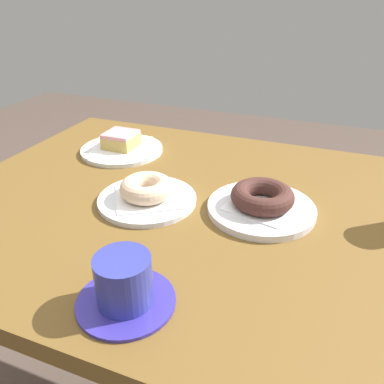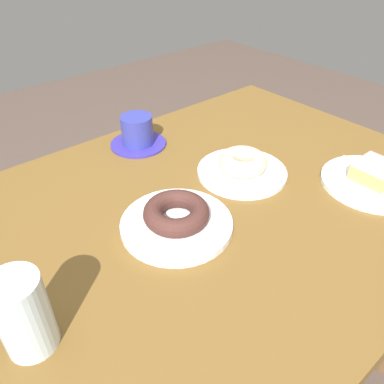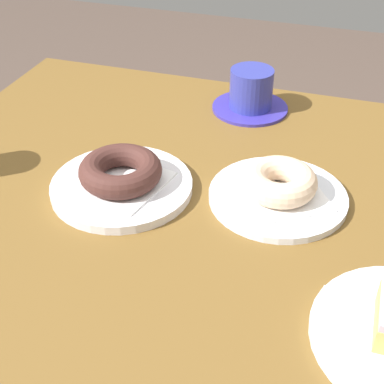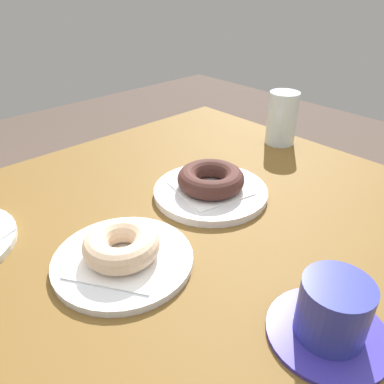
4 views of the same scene
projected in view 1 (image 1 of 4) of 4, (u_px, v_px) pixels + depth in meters
name	position (u px, v px, depth m)	size (l,w,h in m)	color
table	(189.00, 239.00, 0.87)	(1.05, 0.82, 0.76)	brown
plate_chocolate_ring	(261.00, 209.00, 0.78)	(0.22, 0.22, 0.01)	white
napkin_chocolate_ring	(262.00, 205.00, 0.78)	(0.12, 0.12, 0.00)	white
donut_chocolate_ring	(262.00, 196.00, 0.77)	(0.13, 0.13, 0.04)	#43251F
plate_sugar_ring	(147.00, 199.00, 0.82)	(0.21, 0.21, 0.01)	white
napkin_sugar_ring	(147.00, 197.00, 0.82)	(0.13, 0.13, 0.00)	white
donut_sugar_ring	(147.00, 188.00, 0.81)	(0.11, 0.11, 0.04)	beige
plate_glazed_square	(122.00, 150.00, 1.06)	(0.22, 0.22, 0.01)	white
napkin_glazed_square	(122.00, 147.00, 1.06)	(0.16, 0.16, 0.00)	white
donut_glazed_square	(121.00, 140.00, 1.05)	(0.08, 0.08, 0.04)	tan
coffee_cup	(124.00, 284.00, 0.55)	(0.15, 0.15, 0.08)	#342C99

